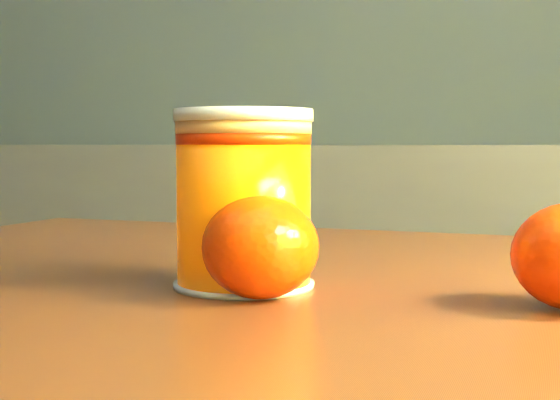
% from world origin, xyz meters
% --- Properties ---
extents(kitchen_counter, '(3.15, 0.60, 0.90)m').
position_xyz_m(kitchen_counter, '(0.00, 1.45, 0.45)').
color(kitchen_counter, '#454549').
rests_on(kitchen_counter, ground).
extents(juice_glass, '(0.09, 0.09, 0.11)m').
position_xyz_m(juice_glass, '(0.78, 0.34, 0.87)').
color(juice_glass, '#FF6905').
rests_on(juice_glass, table).
extents(orange_front, '(0.07, 0.07, 0.06)m').
position_xyz_m(orange_front, '(0.80, 0.31, 0.84)').
color(orange_front, '#FF3D05').
rests_on(orange_front, table).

